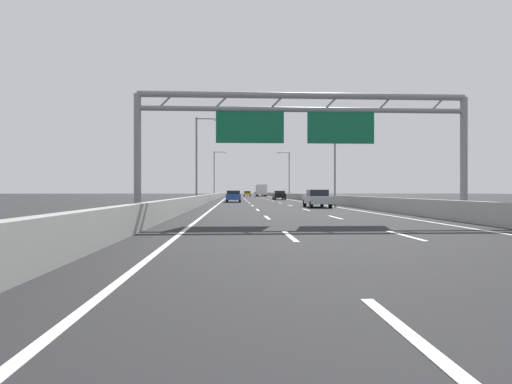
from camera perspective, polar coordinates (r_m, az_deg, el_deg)
name	(u,v)px	position (r m, az deg, el deg)	size (l,w,h in m)	color
ground_plane	(249,197)	(100.34, -0.92, -0.66)	(260.00, 260.00, 0.00)	#262628
lane_dash_left_0	(418,341)	(4.35, 21.19, -18.45)	(0.16, 3.00, 0.01)	white
lane_dash_left_1	(290,236)	(12.95, 4.61, -6.01)	(0.16, 3.00, 0.01)	white
lane_dash_left_2	(267,218)	(21.87, 1.52, -3.50)	(0.16, 3.00, 0.01)	white
lane_dash_left_3	(258,210)	(30.84, 0.23, -2.44)	(0.16, 3.00, 0.01)	white
lane_dash_left_4	(252,206)	(39.82, -0.48, -1.86)	(0.16, 3.00, 0.01)	white
lane_dash_left_5	(249,203)	(48.81, -0.93, -1.49)	(0.16, 3.00, 0.01)	white
lane_dash_left_6	(247,201)	(57.81, -1.24, -1.24)	(0.16, 3.00, 0.01)	white
lane_dash_left_7	(245,200)	(66.80, -1.46, -1.06)	(0.16, 3.00, 0.01)	white
lane_dash_left_8	(244,199)	(75.80, -1.63, -0.91)	(0.16, 3.00, 0.01)	white
lane_dash_left_9	(243,198)	(84.79, -1.77, -0.80)	(0.16, 3.00, 0.01)	white
lane_dash_left_10	(242,197)	(93.79, -1.88, -0.71)	(0.16, 3.00, 0.01)	white
lane_dash_left_11	(242,197)	(102.79, -1.97, -0.64)	(0.16, 3.00, 0.01)	white
lane_dash_left_12	(241,196)	(111.79, -2.04, -0.58)	(0.16, 3.00, 0.01)	white
lane_dash_left_13	(241,196)	(120.78, -2.11, -0.52)	(0.16, 3.00, 0.01)	white
lane_dash_left_14	(240,195)	(129.78, -2.16, -0.48)	(0.16, 3.00, 0.01)	white
lane_dash_left_15	(240,195)	(138.78, -2.21, -0.44)	(0.16, 3.00, 0.01)	white
lane_dash_left_16	(240,195)	(147.78, -2.26, -0.40)	(0.16, 3.00, 0.01)	white
lane_dash_left_17	(239,195)	(156.78, -2.29, -0.37)	(0.16, 3.00, 0.01)	white
lane_dash_right_1	(405,235)	(13.89, 19.58, -5.60)	(0.16, 3.00, 0.01)	white
lane_dash_right_2	(335,217)	(22.44, 10.74, -3.41)	(0.16, 3.00, 0.01)	white
lane_dash_right_3	(306,210)	(31.25, 6.84, -2.41)	(0.16, 3.00, 0.01)	white
lane_dash_right_4	(290,205)	(40.14, 4.66, -1.85)	(0.16, 3.00, 0.01)	white
lane_dash_right_5	(280,203)	(49.07, 3.28, -1.49)	(0.16, 3.00, 0.01)	white
lane_dash_right_6	(273,201)	(58.02, 2.32, -1.24)	(0.16, 3.00, 0.01)	white
lane_dash_right_7	(268,200)	(66.99, 1.62, -1.05)	(0.16, 3.00, 0.01)	white
lane_dash_right_8	(264,199)	(75.96, 1.08, -0.91)	(0.16, 3.00, 0.01)	white
lane_dash_right_9	(261,198)	(84.94, 0.66, -0.80)	(0.16, 3.00, 0.01)	white
lane_dash_right_10	(258,197)	(93.92, 0.32, -0.71)	(0.16, 3.00, 0.01)	white
lane_dash_right_11	(256,197)	(102.91, 0.04, -0.64)	(0.16, 3.00, 0.01)	white
lane_dash_right_12	(255,196)	(111.90, -0.20, -0.58)	(0.16, 3.00, 0.01)	white
lane_dash_right_13	(253,196)	(120.89, -0.40, -0.52)	(0.16, 3.00, 0.01)	white
lane_dash_right_14	(252,195)	(129.88, -0.58, -0.48)	(0.16, 3.00, 0.01)	white
lane_dash_right_15	(251,195)	(138.87, -0.73, -0.44)	(0.16, 3.00, 0.01)	white
lane_dash_right_16	(250,195)	(147.87, -0.86, -0.40)	(0.16, 3.00, 0.01)	white
lane_dash_right_17	(249,195)	(156.86, -0.98, -0.37)	(0.16, 3.00, 0.01)	white
edge_line_left	(226,198)	(88.29, -4.05, -0.77)	(0.16, 176.00, 0.01)	white
edge_line_right	(276,198)	(88.71, 2.74, -0.76)	(0.16, 176.00, 0.01)	white
barrier_left	(222,195)	(110.32, -4.68, -0.34)	(0.45, 220.00, 0.95)	#9E9E99
barrier_right	(274,194)	(110.76, 2.47, -0.34)	(0.45, 220.00, 0.95)	#9E9E99
sign_gantry	(302,123)	(21.48, 6.30, 9.36)	(16.94, 0.36, 6.36)	gray
streetlamp_left_mid	(199,155)	(46.56, -7.83, 5.07)	(2.58, 0.28, 9.50)	slate
streetlamp_right_mid	(333,155)	(47.67, 10.42, 4.95)	(2.58, 0.28, 9.50)	slate
streetlamp_left_far	(215,171)	(85.74, -5.57, 2.81)	(2.58, 0.28, 9.50)	slate
streetlamp_right_far	(288,172)	(86.34, 4.39, 2.79)	(2.58, 0.28, 9.50)	slate
green_car	(260,193)	(123.83, 0.48, -0.15)	(1.78, 4.23, 1.55)	#1E7A38
black_car	(279,195)	(67.26, 3.17, -0.42)	(1.80, 4.45, 1.43)	black
yellow_car	(247,194)	(113.52, -1.21, -0.21)	(1.89, 4.50, 1.36)	yellow
blue_car	(233,196)	(52.62, -3.10, -0.56)	(1.82, 4.68, 1.45)	#2347AD
silver_car	(317,198)	(36.06, 8.31, -0.88)	(1.78, 4.38, 1.51)	#A8ADB2
box_truck	(261,190)	(110.32, 0.72, 0.29)	(2.49, 8.44, 3.06)	#B21E19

